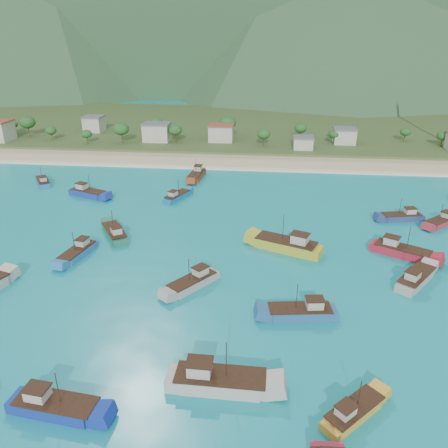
# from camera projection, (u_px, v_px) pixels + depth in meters

# --- Properties ---
(ground) EXTENTS (600.00, 600.00, 0.00)m
(ground) POSITION_uv_depth(u_px,v_px,m) (191.00, 277.00, 81.28)
(ground) COLOR #0B7F83
(ground) RESTS_ON ground
(beach) EXTENTS (400.00, 18.00, 1.20)m
(beach) POSITION_uv_depth(u_px,v_px,m) (230.00, 162.00, 153.14)
(beach) COLOR beige
(beach) RESTS_ON ground
(land) EXTENTS (400.00, 110.00, 2.40)m
(land) POSITION_uv_depth(u_px,v_px,m) (242.00, 127.00, 208.62)
(land) COLOR #385123
(land) RESTS_ON ground
(surf_line) EXTENTS (400.00, 2.50, 0.08)m
(surf_line) POSITION_uv_depth(u_px,v_px,m) (228.00, 169.00, 144.50)
(surf_line) COLOR white
(surf_line) RESTS_ON ground
(village) EXTENTS (213.32, 30.15, 7.40)m
(village) POSITION_uv_depth(u_px,v_px,m) (222.00, 134.00, 172.80)
(village) COLOR beige
(village) RESTS_ON ground
(vegetation) EXTENTS (273.66, 26.05, 9.07)m
(vegetation) POSITION_uv_depth(u_px,v_px,m) (209.00, 131.00, 173.91)
(vegetation) COLOR #235623
(vegetation) RESTS_ON ground
(boat_0) EXTENTS (11.47, 4.52, 6.60)m
(boat_0) POSITION_uv_depth(u_px,v_px,m) (55.00, 407.00, 52.05)
(boat_0) COLOR #152F97
(boat_0) RESTS_ON ground
(boat_2) EXTENTS (11.91, 7.31, 6.77)m
(boat_2) POSITION_uv_depth(u_px,v_px,m) (88.00, 193.00, 120.64)
(boat_2) COLOR #1D3498
(boat_2) RESTS_ON ground
(boat_5) EXTENTS (6.46, 9.84, 5.63)m
(boat_5) POSITION_uv_depth(u_px,v_px,m) (177.00, 197.00, 118.70)
(boat_5) COLOR #116C9E
(boat_5) RESTS_ON ground
(boat_6) EXTENTS (7.76, 9.48, 5.65)m
(boat_6) POSITION_uv_depth(u_px,v_px,m) (43.00, 182.00, 130.29)
(boat_6) COLOR #2669A1
(boat_6) RESTS_ON ground
(boat_7) EXTENTS (5.06, 10.69, 6.08)m
(boat_7) POSITION_uv_depth(u_px,v_px,m) (78.00, 253.00, 88.46)
(boat_7) COLOR #2C6EB2
(boat_7) RESTS_ON ground
(boat_8) EXTENTS (10.59, 5.05, 6.02)m
(boat_8) POSITION_uv_depth(u_px,v_px,m) (402.00, 217.00, 105.44)
(boat_8) COLOR navy
(boat_8) RESTS_ON ground
(boat_9) EXTENTS (4.43, 11.66, 6.73)m
(boat_9) POSITION_uv_depth(u_px,v_px,m) (197.00, 175.00, 135.58)
(boat_9) COLOR #90381C
(boat_9) RESTS_ON ground
(boat_10) EXTENTS (9.28, 8.70, 5.81)m
(boat_10) POSITION_uv_depth(u_px,v_px,m) (441.00, 222.00, 102.84)
(boat_10) COLOR #A72B35
(boat_10) RESTS_ON ground
(boat_11) EXTENTS (11.51, 4.79, 6.60)m
(boat_11) POSITION_uv_depth(u_px,v_px,m) (301.00, 313.00, 69.47)
(boat_11) COLOR #25598D
(boat_11) RESTS_ON ground
(boat_12) EXTENTS (8.46, 8.30, 5.40)m
(boat_12) POSITION_uv_depth(u_px,v_px,m) (353.00, 413.00, 51.53)
(boat_12) COLOR gold
(boat_12) RESTS_ON ground
(boat_19) EXTENTS (14.54, 9.08, 8.28)m
(boat_19) POSITION_uv_depth(u_px,v_px,m) (287.00, 245.00, 90.60)
(boat_19) COLOR gold
(boat_19) RESTS_ON ground
(boat_20) EXTENTS (8.94, 10.28, 6.25)m
(boat_20) POSITION_uv_depth(u_px,v_px,m) (193.00, 283.00, 77.86)
(boat_20) COLOR #A7A097
(boat_20) RESTS_ON ground
(boat_25) EXTENTS (8.73, 11.02, 6.51)m
(boat_25) POSITION_uv_depth(u_px,v_px,m) (115.00, 234.00, 96.69)
(boat_25) COLOR #1F674E
(boat_25) RESTS_ON ground
(boat_27) EXTENTS (9.29, 10.71, 6.51)m
(boat_27) POSITION_uv_depth(u_px,v_px,m) (416.00, 279.00, 78.93)
(boat_27) COLOR #A59B94
(boat_27) RESTS_ON ground
(boat_28) EXTENTS (13.03, 4.02, 7.67)m
(boat_28) POSITION_uv_depth(u_px,v_px,m) (218.00, 382.00, 55.52)
(boat_28) COLOR #B3B0A4
(boat_28) RESTS_ON ground
(boat_29) EXTENTS (12.19, 8.89, 7.08)m
(boat_29) POSITION_uv_depth(u_px,v_px,m) (401.00, 252.00, 88.58)
(boat_29) COLOR #AB1D2E
(boat_29) RESTS_ON ground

